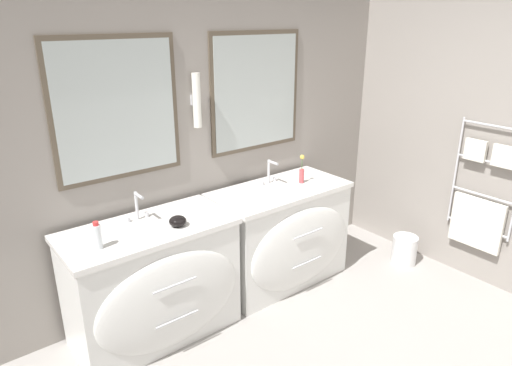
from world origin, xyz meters
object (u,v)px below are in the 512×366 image
Objects in this scene: toiletry_bottle at (97,236)px; amenity_bowl at (178,221)px; flower_vase at (302,172)px; vanity_left at (155,283)px; vanity_right at (282,236)px; waste_bin at (404,249)px.

toiletry_bottle is 1.50× the size of amenity_bowl.
vanity_left is at bearing -179.17° from flower_vase.
flower_vase is at bearing 2.52° from toiletry_bottle.
flower_vase reaches higher than vanity_right.
flower_vase is (1.44, 0.02, 0.53)m from vanity_left.
flower_vase is (0.23, 0.02, 0.53)m from vanity_right.
vanity_left is at bearing 154.83° from amenity_bowl.
amenity_bowl reaches higher than vanity_right.
vanity_right is 4.28× the size of waste_bin.
amenity_bowl reaches higher than waste_bin.
flower_vase reaches higher than waste_bin.
vanity_left is 6.55× the size of toiletry_bottle.
vanity_right is (1.21, 0.00, 0.00)m from vanity_left.
amenity_bowl is (0.17, -0.08, 0.47)m from vanity_left.
toiletry_bottle is at bearing 170.66° from waste_bin.
flower_vase is at bearing 0.83° from vanity_left.
waste_bin is (2.16, -0.42, -0.77)m from amenity_bowl.
vanity_left is at bearing 180.00° from vanity_right.
vanity_left is 1.21m from vanity_right.
waste_bin is (0.89, -0.53, -0.83)m from flower_vase.
waste_bin is (2.71, -0.45, -0.81)m from toiletry_bottle.
toiletry_bottle is at bearing -177.48° from flower_vase.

